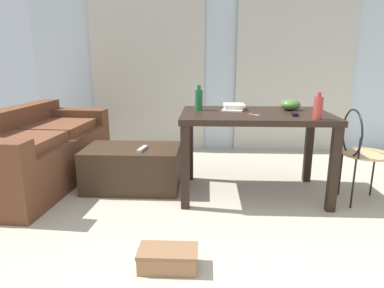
# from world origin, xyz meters

# --- Properties ---
(ground_plane) EXTENTS (7.92, 7.92, 0.00)m
(ground_plane) POSITION_xyz_m (0.00, 1.25, 0.00)
(ground_plane) COLOR #B2A893
(wall_back) EXTENTS (5.05, 0.10, 2.54)m
(wall_back) POSITION_xyz_m (0.00, 3.30, 1.27)
(wall_back) COLOR silver
(wall_back) RESTS_ON ground
(curtains) EXTENTS (3.45, 0.03, 2.25)m
(curtains) POSITION_xyz_m (0.00, 3.22, 1.12)
(curtains) COLOR beige
(curtains) RESTS_ON ground
(couch) EXTENTS (0.94, 1.85, 0.74)m
(couch) POSITION_xyz_m (-1.88, 1.80, 0.31)
(couch) COLOR brown
(couch) RESTS_ON ground
(coffee_table) EXTENTS (0.90, 0.55, 0.40)m
(coffee_table) POSITION_xyz_m (-0.88, 1.71, 0.20)
(coffee_table) COLOR #382619
(coffee_table) RESTS_ON ground
(craft_table) EXTENTS (1.30, 0.81, 0.77)m
(craft_table) POSITION_xyz_m (0.26, 1.62, 0.66)
(craft_table) COLOR black
(craft_table) RESTS_ON ground
(wire_chair) EXTENTS (0.41, 0.41, 0.83)m
(wire_chair) POSITION_xyz_m (1.13, 1.47, 0.51)
(wire_chair) COLOR tan
(wire_chair) RESTS_ON ground
(bottle_near) EXTENTS (0.07, 0.07, 0.21)m
(bottle_near) POSITION_xyz_m (0.70, 1.28, 0.86)
(bottle_near) COLOR #99332D
(bottle_near) RESTS_ON craft_table
(bottle_far) EXTENTS (0.07, 0.07, 0.23)m
(bottle_far) POSITION_xyz_m (-0.24, 1.72, 0.86)
(bottle_far) COLOR #195B2D
(bottle_far) RESTS_ON craft_table
(bowl) EXTENTS (0.18, 0.18, 0.10)m
(bowl) POSITION_xyz_m (0.60, 1.77, 0.82)
(bowl) COLOR #477033
(bowl) RESTS_ON craft_table
(book_stack) EXTENTS (0.24, 0.31, 0.05)m
(book_stack) POSITION_xyz_m (0.08, 1.78, 0.79)
(book_stack) COLOR silver
(book_stack) RESTS_ON craft_table
(tv_remote_on_table) EXTENTS (0.06, 0.16, 0.03)m
(tv_remote_on_table) POSITION_xyz_m (0.57, 1.48, 0.78)
(tv_remote_on_table) COLOR black
(tv_remote_on_table) RESTS_ON craft_table
(scissors) EXTENTS (0.09, 0.09, 0.00)m
(scissors) POSITION_xyz_m (0.23, 1.49, 0.77)
(scissors) COLOR #9EA0A5
(scissors) RESTS_ON craft_table
(tv_remote_primary) EXTENTS (0.07, 0.19, 0.02)m
(tv_remote_primary) POSITION_xyz_m (-0.76, 1.62, 0.42)
(tv_remote_primary) COLOR #B7B7B2
(tv_remote_primary) RESTS_ON coffee_table
(shoebox) EXTENTS (0.36, 0.20, 0.13)m
(shoebox) POSITION_xyz_m (-0.39, 0.42, 0.06)
(shoebox) COLOR #996B47
(shoebox) RESTS_ON ground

